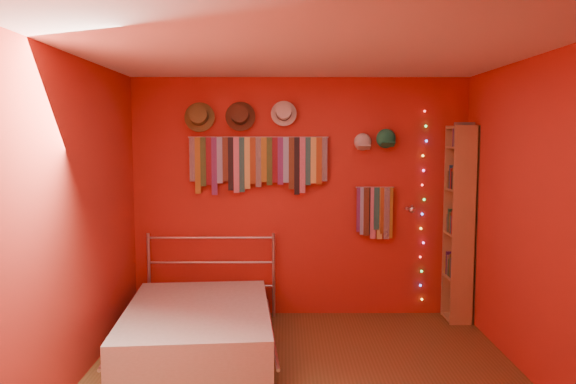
{
  "coord_description": "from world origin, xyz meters",
  "views": [
    {
      "loc": [
        -0.15,
        -4.12,
        1.88
      ],
      "look_at": [
        -0.13,
        0.9,
        1.39
      ],
      "focal_mm": 35.0,
      "sensor_mm": 36.0,
      "label": 1
    }
  ],
  "objects_px": {
    "tie_rack": "(258,161)",
    "bed": "(198,327)",
    "reading_lamp": "(411,209)",
    "bookshelf": "(463,222)"
  },
  "relations": [
    {
      "from": "tie_rack",
      "to": "bookshelf",
      "type": "height_order",
      "value": "bookshelf"
    },
    {
      "from": "bookshelf",
      "to": "bed",
      "type": "bearing_deg",
      "value": -162.57
    },
    {
      "from": "bookshelf",
      "to": "bed",
      "type": "relative_size",
      "value": 1.06
    },
    {
      "from": "tie_rack",
      "to": "reading_lamp",
      "type": "bearing_deg",
      "value": -5.83
    },
    {
      "from": "bed",
      "to": "reading_lamp",
      "type": "bearing_deg",
      "value": 16.79
    },
    {
      "from": "bed",
      "to": "tie_rack",
      "type": "bearing_deg",
      "value": 58.4
    },
    {
      "from": "reading_lamp",
      "to": "bookshelf",
      "type": "height_order",
      "value": "bookshelf"
    },
    {
      "from": "tie_rack",
      "to": "bed",
      "type": "height_order",
      "value": "tie_rack"
    },
    {
      "from": "tie_rack",
      "to": "bookshelf",
      "type": "distance_m",
      "value": 2.19
    },
    {
      "from": "tie_rack",
      "to": "reading_lamp",
      "type": "distance_m",
      "value": 1.65
    }
  ]
}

